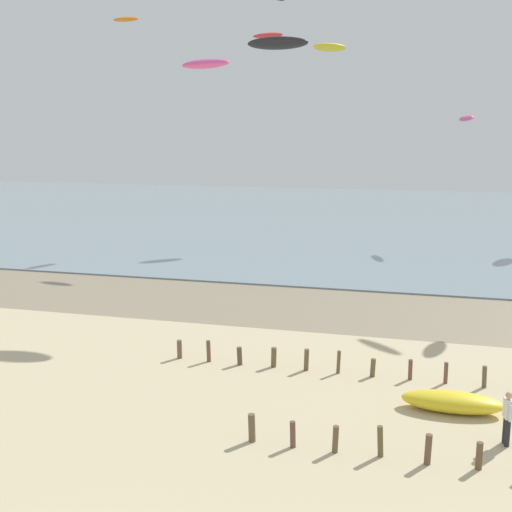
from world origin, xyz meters
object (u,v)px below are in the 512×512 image
Objects in this scene: person_nearest_camera at (508,417)px; kite_aloft_7 at (268,35)px; kite_aloft_9 at (205,64)px; kite_aloft_6 at (126,19)px; kite_aloft_12 at (466,118)px; kite_aloft_13 at (330,47)px; kite_aloft_4 at (278,43)px; grounded_kite at (452,402)px.

kite_aloft_7 is at bearing 116.09° from person_nearest_camera.
kite_aloft_7 reaches higher than kite_aloft_9.
kite_aloft_12 is at bearing -171.09° from kite_aloft_6.
kite_aloft_12 is 0.82× the size of kite_aloft_13.
grounded_kite is at bearing -56.48° from kite_aloft_4.
kite_aloft_6 reaches higher than kite_aloft_13.
person_nearest_camera is 38.98m from kite_aloft_12.
kite_aloft_9 is at bearing 122.18° from kite_aloft_6.
kite_aloft_7 reaches higher than grounded_kite.
grounded_kite is 45.20m from kite_aloft_6.
kite_aloft_9 is (2.72, -22.73, -4.42)m from kite_aloft_7.
kite_aloft_6 is 0.72× the size of kite_aloft_13.
kite_aloft_9 is at bearing -27.49° from grounded_kite.
grounded_kite is at bearing -114.57° from kite_aloft_13.
kite_aloft_7 is (13.30, -3.06, -2.23)m from kite_aloft_6.
kite_aloft_7 reaches higher than person_nearest_camera.
kite_aloft_12 is 13.19m from kite_aloft_13.
kite_aloft_7 is at bearing 104.95° from kite_aloft_4.
kite_aloft_6 is 13.82m from kite_aloft_7.
kite_aloft_6 is at bearing 156.19° from kite_aloft_13.
kite_aloft_12 is at bearing -92.91° from grounded_kite.
kite_aloft_7 is (-13.38, 28.32, 16.38)m from grounded_kite.
kite_aloft_6 is 17.75m from kite_aloft_13.
person_nearest_camera is 37.35m from kite_aloft_7.
kite_aloft_13 is (3.64, 7.86, -0.03)m from kite_aloft_7.
kite_aloft_4 is at bearing 134.83° from kite_aloft_6.
kite_aloft_12 is at bearing -42.02° from kite_aloft_13.
kite_aloft_6 is (-26.67, 31.39, 18.61)m from grounded_kite.
kite_aloft_7 is 8.66m from kite_aloft_13.
kite_aloft_4 is at bearing 137.57° from kite_aloft_12.
kite_aloft_9 is (16.02, -25.80, -6.66)m from kite_aloft_6.
kite_aloft_13 is at bearing 106.37° from person_nearest_camera.
grounded_kite is at bearing -9.46° from kite_aloft_9.
kite_aloft_6 is at bearing -49.45° from grounded_kite.
kite_aloft_12 is at bearing 62.30° from kite_aloft_4.
kite_aloft_9 is 30.92m from kite_aloft_13.
kite_aloft_6 is 31.09m from kite_aloft_9.
kite_aloft_7 is at bearing -64.53° from grounded_kite.
kite_aloft_12 reaches higher than person_nearest_camera.
kite_aloft_9 is at bearing 141.93° from kite_aloft_12.
person_nearest_camera reaches higher than grounded_kite.
kite_aloft_4 reaches higher than person_nearest_camera.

